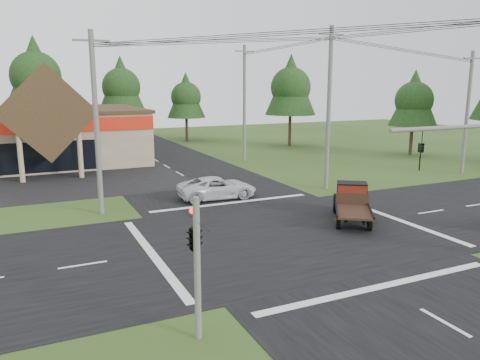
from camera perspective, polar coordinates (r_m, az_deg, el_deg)
ground at (r=24.22m, az=5.73°, el=-6.59°), size 120.00×120.00×0.00m
road_ns at (r=24.22m, az=5.73°, el=-6.57°), size 12.00×120.00×0.02m
road_ew at (r=24.22m, az=5.73°, el=-6.57°), size 120.00×12.00×0.02m
traffic_signal_corner at (r=13.76m, az=-5.58°, el=-5.46°), size 0.53×2.48×4.40m
utility_pole_nw at (r=28.10m, az=-17.12°, el=6.71°), size 2.00×0.30×10.50m
utility_pole_ne at (r=34.13m, az=10.77°, el=8.65°), size 2.00×0.30×11.50m
utility_pole_far at (r=43.79m, az=25.96°, el=7.45°), size 2.00×0.30×10.20m
utility_pole_n at (r=46.25m, az=0.54°, el=9.40°), size 2.00×0.30×11.20m
tree_row_c at (r=60.80m, az=-23.66°, el=11.80°), size 7.28×7.28×13.13m
tree_row_d at (r=62.88m, az=-14.29°, el=11.14°), size 6.16×6.16×11.11m
tree_row_e at (r=62.97m, az=-6.61°, el=10.19°), size 5.04×5.04×9.09m
tree_side_ne at (r=58.00m, az=6.20°, el=11.41°), size 6.16×6.16×11.11m
tree_side_e_near at (r=53.44m, az=20.47°, el=9.30°), size 5.04×5.04×9.09m
antique_flatbed_truck at (r=26.69m, az=13.55°, el=-2.83°), size 4.35×5.16×2.07m
white_pickup at (r=31.35m, az=-2.80°, el=-0.94°), size 5.40×2.72×1.47m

